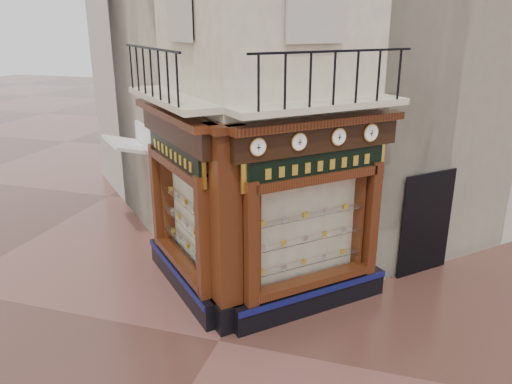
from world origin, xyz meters
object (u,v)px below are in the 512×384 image
at_px(clock_a, 258,147).
at_px(signboard_right, 318,165).
at_px(corner_pilaster, 226,234).
at_px(clock_c, 338,137).
at_px(signboard_left, 174,154).
at_px(clock_b, 299,142).
at_px(clock_d, 371,133).
at_px(awning, 137,241).

height_order(clock_a, signboard_right, clock_a).
height_order(corner_pilaster, clock_c, corner_pilaster).
bearing_deg(signboard_left, clock_b, -144.43).
bearing_deg(signboard_left, clock_a, -161.22).
bearing_deg(signboard_left, clock_d, -124.49).
distance_m(clock_c, awning, 6.85).
xyz_separation_m(corner_pilaster, clock_a, (0.60, -0.00, 1.67)).
xyz_separation_m(clock_d, signboard_left, (-3.78, -0.70, -0.52)).
xyz_separation_m(clock_d, signboard_right, (-0.86, -0.70, -0.52)).
xyz_separation_m(clock_c, signboard_left, (-3.25, -0.17, -0.52)).
height_order(clock_a, awning, clock_a).
bearing_deg(clock_d, awning, 122.81).
bearing_deg(clock_b, clock_a, -180.00).
bearing_deg(signboard_right, corner_pilaster, 169.75).
height_order(corner_pilaster, clock_b, corner_pilaster).
distance_m(clock_a, signboard_left, 2.36).
relative_size(clock_a, clock_b, 0.97).
height_order(corner_pilaster, clock_d, corner_pilaster).
bearing_deg(clock_b, clock_d, 0.00).
height_order(clock_a, clock_b, clock_b).
distance_m(clock_b, clock_c, 0.86).
bearing_deg(corner_pilaster, awning, 95.98).
xyz_separation_m(clock_c, signboard_right, (-0.32, -0.17, -0.52)).
bearing_deg(clock_a, clock_b, 0.00).
xyz_separation_m(clock_a, signboard_left, (-2.06, 1.02, -0.52)).
relative_size(corner_pilaster, clock_c, 12.07).
height_order(clock_b, signboard_right, clock_b).
relative_size(clock_a, clock_c, 0.96).
height_order(clock_d, awning, clock_d).
distance_m(clock_b, signboard_left, 2.73).
relative_size(clock_c, awning, 0.20).
bearing_deg(signboard_left, awning, 3.47).
distance_m(clock_b, signboard_right, 0.74).
bearing_deg(signboard_right, clock_a, -175.24).
relative_size(corner_pilaster, awning, 2.39).
bearing_deg(clock_b, awning, 108.50).
bearing_deg(awning, signboard_right, -156.15).
xyz_separation_m(signboard_left, signboard_right, (2.92, 0.00, 0.00)).
relative_size(clock_b, clock_d, 0.93).
relative_size(clock_d, awning, 0.21).
bearing_deg(awning, clock_a, -169.93).
relative_size(clock_a, awning, 0.19).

